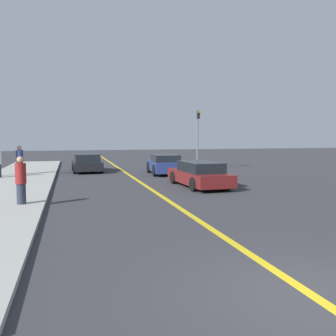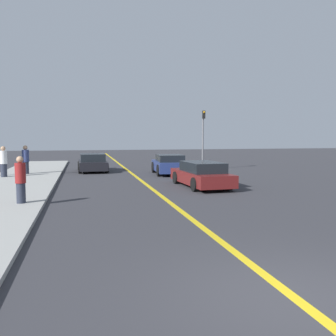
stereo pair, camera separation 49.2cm
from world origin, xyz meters
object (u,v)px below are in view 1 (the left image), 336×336
car_ahead_center (165,164)px  car_far_distant (87,163)px  pedestrian_far_standing (20,160)px  pedestrian_near_curb (21,180)px  car_near_right_lane (199,175)px  traffic_light (198,134)px

car_ahead_center → car_far_distant: bearing=151.1°
car_ahead_center → pedestrian_far_standing: pedestrian_far_standing is taller
car_ahead_center → pedestrian_far_standing: (-8.80, 1.01, 0.36)m
car_far_distant → pedestrian_near_curb: bearing=-103.9°
car_near_right_lane → pedestrian_far_standing: size_ratio=2.66×
car_near_right_lane → car_ahead_center: (-0.17, 6.12, 0.03)m
pedestrian_near_curb → pedestrian_far_standing: pedestrian_far_standing is taller
car_far_distant → car_near_right_lane: bearing=-63.1°
car_far_distant → car_ahead_center: bearing=-33.5°
pedestrian_far_standing → car_near_right_lane: bearing=-38.5°
car_near_right_lane → traffic_light: bearing=68.5°
car_ahead_center → pedestrian_near_curb: bearing=-125.0°
car_near_right_lane → pedestrian_far_standing: bearing=138.7°
pedestrian_near_curb → traffic_light: bearing=48.0°
car_ahead_center → traffic_light: traffic_light is taller
car_near_right_lane → traffic_light: size_ratio=1.10×
pedestrian_near_curb → traffic_light: size_ratio=0.39×
pedestrian_near_curb → traffic_light: (10.41, 11.57, 1.63)m
pedestrian_far_standing → traffic_light: 11.86m
car_near_right_lane → pedestrian_near_curb: size_ratio=2.84×
car_ahead_center → pedestrian_far_standing: size_ratio=2.26×
car_far_distant → traffic_light: (7.65, -0.94, 1.97)m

